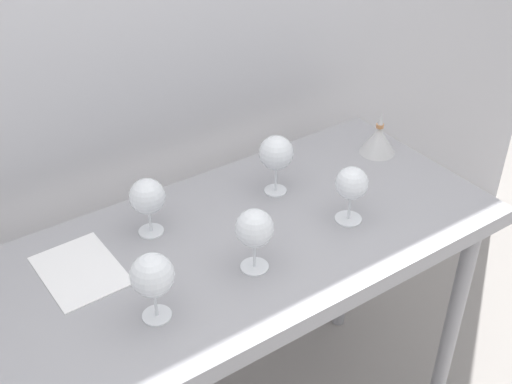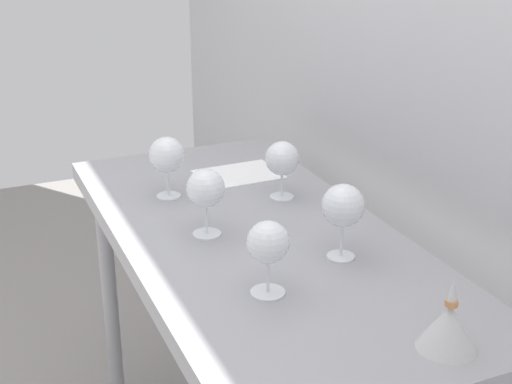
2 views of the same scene
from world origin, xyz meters
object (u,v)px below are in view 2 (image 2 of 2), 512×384
object	(u,v)px
wine_glass_far_left	(282,160)
decanter_funnel	(449,326)
tasting_sheet_upper	(238,174)
wine_glass_near_left	(167,156)
wine_glass_near_right	(268,244)
wine_glass_near_center	(206,190)
wine_glass_far_right	(343,207)

from	to	relation	value
wine_glass_far_left	decanter_funnel	bearing A→B (deg)	-2.62
wine_glass_far_left	tasting_sheet_upper	bearing A→B (deg)	-169.01
decanter_funnel	wine_glass_near_left	bearing A→B (deg)	-164.60
wine_glass_far_left	decanter_funnel	world-z (taller)	wine_glass_far_left
wine_glass_near_left	decanter_funnel	distance (m)	0.94
wine_glass_near_left	wine_glass_near_right	distance (m)	0.60
tasting_sheet_upper	decanter_funnel	distance (m)	0.99
wine_glass_near_left	wine_glass_far_left	world-z (taller)	wine_glass_near_left
tasting_sheet_upper	decanter_funnel	bearing A→B (deg)	-1.16
wine_glass_near_right	tasting_sheet_upper	world-z (taller)	wine_glass_near_right
wine_glass_near_right	tasting_sheet_upper	distance (m)	0.72
wine_glass_near_left	decanter_funnel	xyz separation A→B (m)	(0.91, 0.25, -0.07)
wine_glass_near_right	wine_glass_near_center	distance (m)	0.32
wine_glass_near_right	wine_glass_far_left	xyz separation A→B (m)	(-0.47, 0.25, -0.00)
wine_glass_near_right	tasting_sheet_upper	size ratio (longest dim) A/B	0.67
wine_glass_near_right	decanter_funnel	size ratio (longest dim) A/B	1.16
wine_glass_far_right	wine_glass_far_left	distance (m)	0.38
wine_glass_far_left	wine_glass_near_center	size ratio (longest dim) A/B	0.95
wine_glass_near_right	wine_glass_far_left	bearing A→B (deg)	151.46
wine_glass_far_right	wine_glass_near_right	bearing A→B (deg)	-69.39
wine_glass_far_right	wine_glass_near_right	size ratio (longest dim) A/B	1.10
wine_glass_far_left	wine_glass_far_right	bearing A→B (deg)	-4.74
wine_glass_far_right	wine_glass_near_left	size ratio (longest dim) A/B	1.03
decanter_funnel	wine_glass_far_left	bearing A→B (deg)	177.38
wine_glass_near_center	decanter_funnel	distance (m)	0.68
wine_glass_far_right	wine_glass_near_right	distance (m)	0.24
wine_glass_near_center	tasting_sheet_upper	xyz separation A→B (m)	(-0.36, 0.23, -0.12)
decanter_funnel	wine_glass_near_right	bearing A→B (deg)	-144.86
decanter_funnel	wine_glass_near_center	bearing A→B (deg)	-159.43
wine_glass_near_left	tasting_sheet_upper	xyz separation A→B (m)	(-0.08, 0.24, -0.12)
wine_glass_near_right	tasting_sheet_upper	bearing A→B (deg)	162.71
wine_glass_near_left	wine_glass_far_left	bearing A→B (deg)	65.46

